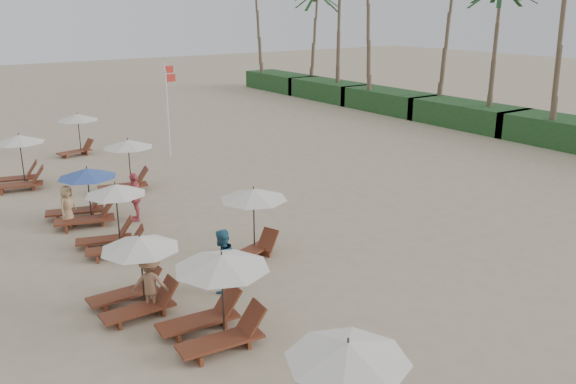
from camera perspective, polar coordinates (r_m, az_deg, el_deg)
ground at (r=17.91m, az=7.86°, el=-8.99°), size 160.00×160.00×0.00m
shrub_hedge at (r=42.76m, az=16.70°, el=7.07°), size 3.20×53.00×1.60m
lounger_station_1 at (r=14.86m, az=-7.11°, el=-10.11°), size 2.76×2.38×2.19m
lounger_station_2 at (r=16.66m, az=-14.49°, el=-7.66°), size 2.50×2.14×2.06m
lounger_station_3 at (r=20.74m, az=-16.49°, el=-2.56°), size 2.44×2.26×2.28m
lounger_station_4 at (r=23.88m, az=-19.07°, el=-0.53°), size 2.76×2.57×2.07m
lounger_station_5 at (r=29.54m, az=-24.52°, el=2.41°), size 2.74×2.44×2.39m
inland_station_0 at (r=19.43m, az=-3.50°, el=-2.08°), size 2.61×2.24×2.22m
inland_station_1 at (r=27.41m, az=-15.25°, el=2.79°), size 2.85×2.24×2.22m
inland_station_2 at (r=34.91m, az=-19.53°, el=5.70°), size 2.60×2.24×2.22m
beachgoer_mid_a at (r=17.25m, az=-6.31°, el=-6.56°), size 1.14×1.05×1.88m
beachgoer_mid_b at (r=16.53m, az=-12.94°, el=-8.53°), size 1.19×1.11×1.61m
beachgoer_far_a at (r=23.47m, az=-14.37°, el=-0.44°), size 0.83×1.20×1.89m
beachgoer_far_b at (r=23.66m, az=-20.28°, el=-1.26°), size 0.92×0.85×1.58m
flag_pole_near at (r=32.77m, az=-11.35°, el=7.66°), size 0.59×0.08×4.65m
flag_pole_far at (r=36.33m, az=-11.48°, el=8.66°), size 0.59×0.08×4.74m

